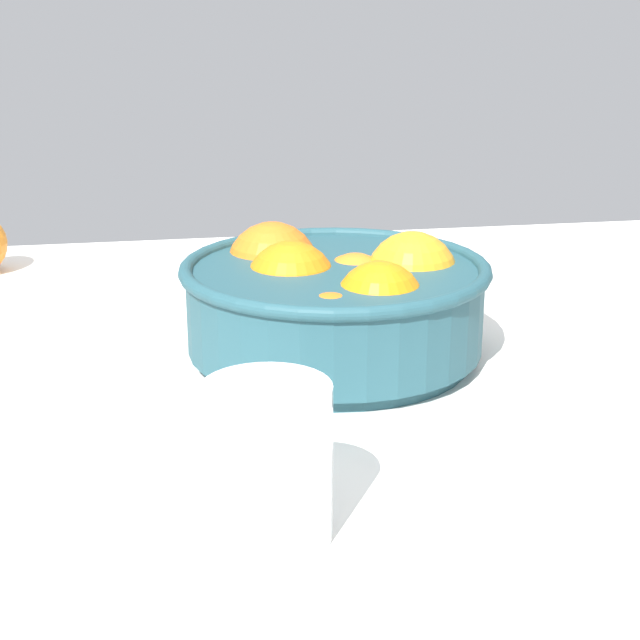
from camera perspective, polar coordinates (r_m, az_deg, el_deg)
The scene contains 3 objects.
ground_plane at distance 79.33cm, azimuth -1.69°, elevation -4.79°, with size 140.61×104.59×3.00cm, color white.
fruit_bowl at distance 82.46cm, azimuth 0.90°, elevation 1.15°, with size 26.82×26.82×10.94cm.
juice_glass at distance 55.52cm, azimuth -3.18°, elevation -9.16°, with size 7.57×7.57×9.55cm.
Camera 1 is at (-10.35, -72.10, 29.93)cm, focal length 53.17 mm.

